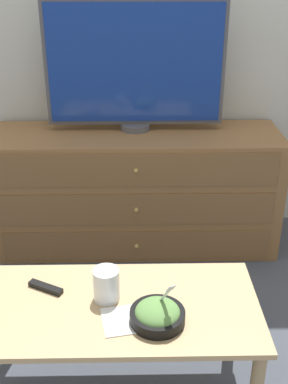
% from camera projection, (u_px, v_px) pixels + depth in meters
% --- Properties ---
extents(ground_plane, '(12.00, 12.00, 0.00)m').
position_uv_depth(ground_plane, '(136.00, 219.00, 2.97)').
color(ground_plane, '#474C56').
extents(dresser, '(1.50, 0.46, 0.64)m').
position_uv_depth(dresser, '(136.00, 190.00, 2.60)').
color(dresser, olive).
rests_on(dresser, ground_plane).
extents(tv, '(0.90, 0.15, 0.65)m').
position_uv_depth(tv, '(134.00, 65.00, 2.38)').
color(tv, '#515156').
rests_on(tv, dresser).
extents(coffee_table, '(0.96, 0.47, 0.42)m').
position_uv_depth(coffee_table, '(116.00, 319.00, 1.64)').
color(coffee_table, tan).
rests_on(coffee_table, ground_plane).
extents(takeout_bowl, '(0.18, 0.18, 0.17)m').
position_uv_depth(takeout_bowl, '(156.00, 314.00, 1.52)').
color(takeout_bowl, black).
rests_on(takeout_bowl, coffee_table).
extents(drink_cup, '(0.09, 0.09, 0.11)m').
position_uv_depth(drink_cup, '(106.00, 286.00, 1.62)').
color(drink_cup, '#9E6638').
rests_on(drink_cup, coffee_table).
extents(napkin, '(0.16, 0.16, 0.00)m').
position_uv_depth(napkin, '(123.00, 320.00, 1.54)').
color(napkin, white).
rests_on(napkin, coffee_table).
extents(remote_control, '(0.13, 0.09, 0.02)m').
position_uv_depth(remote_control, '(45.00, 287.00, 1.68)').
color(remote_control, black).
rests_on(remote_control, coffee_table).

